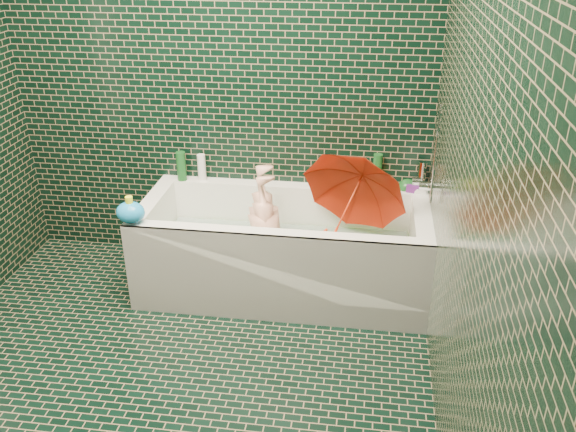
# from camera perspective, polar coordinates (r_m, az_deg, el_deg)

# --- Properties ---
(floor) EXTENTS (2.80, 2.80, 0.00)m
(floor) POSITION_cam_1_polar(r_m,az_deg,el_deg) (3.13, -11.77, -15.97)
(floor) COLOR black
(floor) RESTS_ON ground
(wall_back) EXTENTS (2.80, 0.00, 2.80)m
(wall_back) POSITION_cam_1_polar(r_m,az_deg,el_deg) (3.76, -6.58, 13.46)
(wall_back) COLOR black
(wall_back) RESTS_ON floor
(wall_right) EXTENTS (0.00, 2.80, 2.80)m
(wall_right) POSITION_cam_1_polar(r_m,az_deg,el_deg) (2.33, 16.84, 4.42)
(wall_right) COLOR black
(wall_right) RESTS_ON floor
(bathtub) EXTENTS (1.70, 0.75, 0.55)m
(bathtub) POSITION_cam_1_polar(r_m,az_deg,el_deg) (3.70, -0.43, -3.97)
(bathtub) COLOR white
(bathtub) RESTS_ON floor
(bath_mat) EXTENTS (1.35, 0.47, 0.01)m
(bath_mat) POSITION_cam_1_polar(r_m,az_deg,el_deg) (3.74, -0.39, -4.57)
(bath_mat) COLOR green
(bath_mat) RESTS_ON bathtub
(water) EXTENTS (1.48, 0.53, 0.00)m
(water) POSITION_cam_1_polar(r_m,az_deg,el_deg) (3.67, -0.39, -2.64)
(water) COLOR silver
(water) RESTS_ON bathtub
(faucet) EXTENTS (0.18, 0.19, 0.55)m
(faucet) POSITION_cam_1_polar(r_m,az_deg,el_deg) (3.44, 13.12, 3.34)
(faucet) COLOR silver
(faucet) RESTS_ON wall_right
(child) EXTENTS (0.96, 0.45, 0.28)m
(child) POSITION_cam_1_polar(r_m,az_deg,el_deg) (3.66, -1.73, -2.50)
(child) COLOR #E7A890
(child) RESTS_ON bathtub
(umbrella) EXTENTS (0.84, 0.91, 0.78)m
(umbrella) POSITION_cam_1_polar(r_m,az_deg,el_deg) (3.47, 5.68, 1.11)
(umbrella) COLOR red
(umbrella) RESTS_ON bathtub
(soap_bottle_a) EXTENTS (0.10, 0.11, 0.24)m
(soap_bottle_a) POSITION_cam_1_polar(r_m,az_deg,el_deg) (3.80, 12.28, 1.98)
(soap_bottle_a) COLOR white
(soap_bottle_a) RESTS_ON bathtub
(soap_bottle_b) EXTENTS (0.11, 0.11, 0.20)m
(soap_bottle_b) POSITION_cam_1_polar(r_m,az_deg,el_deg) (3.80, 11.62, 2.08)
(soap_bottle_b) COLOR #5B1F76
(soap_bottle_b) RESTS_ON bathtub
(soap_bottle_c) EXTENTS (0.15, 0.15, 0.16)m
(soap_bottle_c) POSITION_cam_1_polar(r_m,az_deg,el_deg) (3.82, 11.26, 2.26)
(soap_bottle_c) COLOR #154C1D
(soap_bottle_c) RESTS_ON bathtub
(bottle_right_tall) EXTENTS (0.06, 0.06, 0.22)m
(bottle_right_tall) POSITION_cam_1_polar(r_m,az_deg,el_deg) (3.79, 8.34, 4.14)
(bottle_right_tall) COLOR #154C1D
(bottle_right_tall) RESTS_ON bathtub
(bottle_right_pump) EXTENTS (0.05, 0.05, 0.20)m
(bottle_right_pump) POSITION_cam_1_polar(r_m,az_deg,el_deg) (3.79, 12.39, 3.58)
(bottle_right_pump) COLOR silver
(bottle_right_pump) RESTS_ON bathtub
(bottle_left_tall) EXTENTS (0.08, 0.08, 0.19)m
(bottle_left_tall) POSITION_cam_1_polar(r_m,az_deg,el_deg) (3.94, -9.95, 4.62)
(bottle_left_tall) COLOR #154C1D
(bottle_left_tall) RESTS_ON bathtub
(bottle_left_short) EXTENTS (0.06, 0.06, 0.17)m
(bottle_left_short) POSITION_cam_1_polar(r_m,az_deg,el_deg) (3.93, -8.08, 4.53)
(bottle_left_short) COLOR white
(bottle_left_short) RESTS_ON bathtub
(rubber_duck) EXTENTS (0.13, 0.09, 0.11)m
(rubber_duck) POSITION_cam_1_polar(r_m,az_deg,el_deg) (3.78, 8.65, 2.96)
(rubber_duck) COLOR #FCF819
(rubber_duck) RESTS_ON bathtub
(bath_toy) EXTENTS (0.17, 0.15, 0.16)m
(bath_toy) POSITION_cam_1_polar(r_m,az_deg,el_deg) (3.44, -14.52, 0.36)
(bath_toy) COLOR #1887DC
(bath_toy) RESTS_ON bathtub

